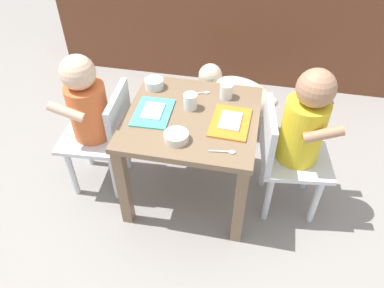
% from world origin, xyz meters
% --- Properties ---
extents(ground_plane, '(7.00, 7.00, 0.00)m').
position_xyz_m(ground_plane, '(0.00, 0.00, 0.00)').
color(ground_plane, gray).
extents(dining_table, '(0.54, 0.53, 0.44)m').
position_xyz_m(dining_table, '(0.00, 0.00, 0.36)').
color(dining_table, '#7A6047').
rests_on(dining_table, ground).
extents(seated_child_left, '(0.30, 0.30, 0.68)m').
position_xyz_m(seated_child_left, '(-0.43, -0.03, 0.42)').
color(seated_child_left, silver).
rests_on(seated_child_left, ground).
extents(seated_child_right, '(0.31, 0.31, 0.70)m').
position_xyz_m(seated_child_right, '(0.43, 0.01, 0.44)').
color(seated_child_right, silver).
rests_on(seated_child_right, ground).
extents(dog, '(0.48, 0.34, 0.33)m').
position_xyz_m(dog, '(0.14, 0.53, 0.22)').
color(dog, beige).
rests_on(dog, ground).
extents(food_tray_left, '(0.15, 0.20, 0.02)m').
position_xyz_m(food_tray_left, '(-0.16, -0.02, 0.45)').
color(food_tray_left, '#4CC6BC').
rests_on(food_tray_left, dining_table).
extents(food_tray_right, '(0.16, 0.21, 0.02)m').
position_xyz_m(food_tray_right, '(0.16, -0.02, 0.45)').
color(food_tray_right, orange).
rests_on(food_tray_right, dining_table).
extents(water_cup_left, '(0.06, 0.06, 0.07)m').
position_xyz_m(water_cup_left, '(-0.02, 0.05, 0.47)').
color(water_cup_left, white).
rests_on(water_cup_left, dining_table).
extents(water_cup_right, '(0.06, 0.06, 0.06)m').
position_xyz_m(water_cup_right, '(0.12, 0.16, 0.47)').
color(water_cup_right, white).
rests_on(water_cup_right, dining_table).
extents(cereal_bowl_right_side, '(0.09, 0.09, 0.03)m').
position_xyz_m(cereal_bowl_right_side, '(-0.03, -0.16, 0.46)').
color(cereal_bowl_right_side, silver).
rests_on(cereal_bowl_right_side, dining_table).
extents(cereal_bowl_left_side, '(0.08, 0.08, 0.04)m').
position_xyz_m(cereal_bowl_left_side, '(-0.21, 0.17, 0.47)').
color(cereal_bowl_left_side, white).
rests_on(cereal_bowl_left_side, dining_table).
extents(spoon_by_left_tray, '(0.10, 0.05, 0.01)m').
position_xyz_m(spoon_by_left_tray, '(0.01, 0.16, 0.45)').
color(spoon_by_left_tray, silver).
rests_on(spoon_by_left_tray, dining_table).
extents(spoon_by_right_tray, '(0.10, 0.03, 0.01)m').
position_xyz_m(spoon_by_right_tray, '(0.16, -0.19, 0.45)').
color(spoon_by_right_tray, silver).
rests_on(spoon_by_right_tray, dining_table).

